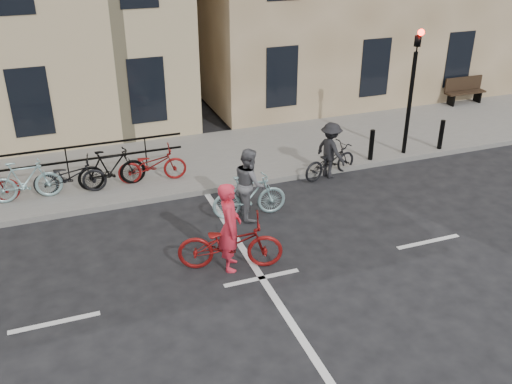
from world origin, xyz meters
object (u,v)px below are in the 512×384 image
object	(u,v)px
traffic_light	(413,77)
cyclist_pink	(230,239)
cyclist_grey	(249,190)
bench	(464,89)
cyclist_dark	(330,156)

from	to	relation	value
traffic_light	cyclist_pink	size ratio (longest dim) A/B	1.71
cyclist_grey	bench	bearing A→B (deg)	-58.38
cyclist_dark	bench	bearing A→B (deg)	-78.68
cyclist_grey	cyclist_pink	bearing A→B (deg)	155.01
cyclist_pink	cyclist_grey	size ratio (longest dim) A/B	1.23
cyclist_grey	cyclist_dark	size ratio (longest dim) A/B	0.99
cyclist_dark	cyclist_pink	bearing A→B (deg)	113.96
cyclist_pink	cyclist_dark	size ratio (longest dim) A/B	1.22
traffic_light	cyclist_grey	distance (m)	6.09
bench	cyclist_dark	distance (m)	8.42
traffic_light	bench	distance (m)	6.14
traffic_light	cyclist_grey	xyz separation A→B (m)	(-5.55, -1.81, -1.74)
bench	cyclist_grey	world-z (taller)	cyclist_grey
bench	cyclist_pink	bearing A→B (deg)	-148.14
traffic_light	cyclist_dark	world-z (taller)	traffic_light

